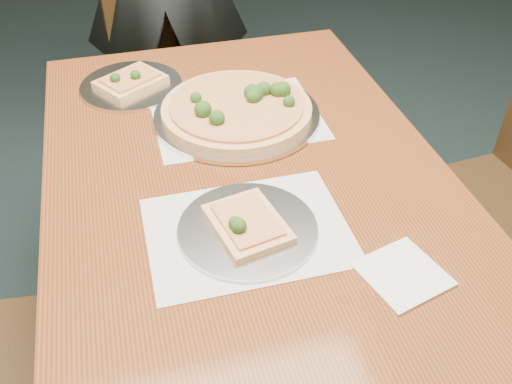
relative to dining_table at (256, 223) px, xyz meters
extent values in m
cube|color=#5E2B12|center=(0.00, 0.00, 0.07)|extent=(0.90, 1.50, 0.04)
cylinder|color=black|center=(-0.39, 0.69, -0.31)|extent=(0.07, 0.07, 0.70)
cylinder|color=black|center=(0.39, 0.69, -0.31)|extent=(0.07, 0.07, 0.70)
cube|color=black|center=(-0.03, 1.05, -0.21)|extent=(0.48, 0.48, 0.04)
cylinder|color=black|center=(-0.18, 0.84, -0.44)|extent=(0.04, 0.04, 0.43)
cylinder|color=black|center=(-0.24, 1.19, -0.44)|extent=(0.04, 0.04, 0.43)
cylinder|color=black|center=(0.18, 0.90, -0.44)|extent=(0.04, 0.04, 0.43)
cylinder|color=black|center=(0.12, 1.25, -0.44)|extent=(0.04, 0.04, 0.43)
cube|color=black|center=(-0.06, 1.23, 0.03)|extent=(0.42, 0.10, 0.44)
cylinder|color=black|center=(-0.52, 0.05, -0.44)|extent=(0.04, 0.04, 0.43)
cube|color=black|center=(0.71, 0.09, -0.21)|extent=(0.46, 0.46, 0.04)
cylinder|color=black|center=(0.52, 0.26, -0.44)|extent=(0.04, 0.04, 0.43)
cylinder|color=black|center=(0.88, 0.29, -0.44)|extent=(0.04, 0.04, 0.43)
cylinder|color=black|center=(0.55, -0.10, -0.44)|extent=(0.04, 0.04, 0.43)
cube|color=white|center=(0.03, 0.30, 0.09)|extent=(0.42, 0.32, 0.00)
cube|color=white|center=(-0.05, -0.11, 0.09)|extent=(0.40, 0.30, 0.00)
cylinder|color=silver|center=(0.03, 0.30, 0.10)|extent=(0.42, 0.42, 0.01)
cylinder|color=tan|center=(0.03, 0.30, 0.12)|extent=(0.38, 0.38, 0.02)
cylinder|color=#E8C479|center=(0.03, 0.30, 0.13)|extent=(0.34, 0.34, 0.01)
sphere|color=#204816|center=(0.11, 0.34, 0.15)|extent=(0.04, 0.04, 0.04)
sphere|color=#204816|center=(-0.07, 0.34, 0.14)|extent=(0.03, 0.03, 0.03)
sphere|color=#204816|center=(0.15, 0.26, 0.14)|extent=(0.03, 0.03, 0.03)
sphere|color=#204816|center=(0.14, 0.32, 0.15)|extent=(0.04, 0.04, 0.04)
sphere|color=#204816|center=(-0.06, 0.27, 0.15)|extent=(0.04, 0.04, 0.04)
sphere|color=#204816|center=(0.16, 0.32, 0.15)|extent=(0.04, 0.04, 0.04)
sphere|color=#204816|center=(0.07, 0.31, 0.14)|extent=(0.04, 0.04, 0.04)
sphere|color=#204816|center=(0.07, 0.33, 0.14)|extent=(0.03, 0.03, 0.03)
sphere|color=#204816|center=(0.08, 0.32, 0.15)|extent=(0.04, 0.04, 0.04)
sphere|color=#204816|center=(-0.04, 0.23, 0.15)|extent=(0.04, 0.04, 0.04)
sphere|color=#204816|center=(0.08, 0.33, 0.15)|extent=(0.04, 0.04, 0.04)
cylinder|color=silver|center=(-0.05, -0.11, 0.10)|extent=(0.28, 0.28, 0.01)
cube|color=tan|center=(-0.05, -0.11, 0.11)|extent=(0.16, 0.19, 0.02)
cube|color=#E8C479|center=(-0.05, -0.11, 0.12)|extent=(0.13, 0.16, 0.01)
sphere|color=#204816|center=(-0.07, -0.14, 0.14)|extent=(0.03, 0.03, 0.03)
sphere|color=#204816|center=(-0.08, -0.13, 0.13)|extent=(0.03, 0.03, 0.03)
cylinder|color=silver|center=(-0.22, 0.53, 0.10)|extent=(0.28, 0.28, 0.01)
cube|color=tan|center=(-0.22, 0.53, 0.11)|extent=(0.21, 0.20, 0.02)
cube|color=#E8C479|center=(-0.22, 0.53, 0.12)|extent=(0.17, 0.16, 0.01)
sphere|color=#204816|center=(-0.20, 0.52, 0.13)|extent=(0.03, 0.03, 0.03)
sphere|color=#204816|center=(-0.26, 0.52, 0.13)|extent=(0.03, 0.03, 0.03)
cube|color=white|center=(0.20, -0.30, 0.09)|extent=(0.17, 0.17, 0.01)
camera|label=1|loc=(-0.24, -0.92, 0.88)|focal=40.00mm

